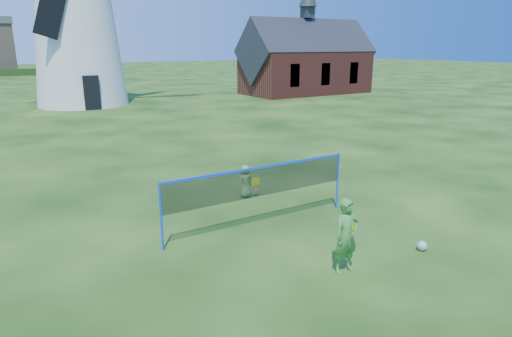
{
  "coord_description": "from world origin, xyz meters",
  "views": [
    {
      "loc": [
        -5.1,
        -8.18,
        4.35
      ],
      "look_at": [
        0.2,
        0.5,
        1.5
      ],
      "focal_mm": 31.02,
      "sensor_mm": 36.0,
      "label": 1
    }
  ],
  "objects_px": {
    "windmill": "(75,10)",
    "play_ball": "(422,246)",
    "player_girl": "(346,236)",
    "player_boy": "(246,181)",
    "badminton_net": "(260,183)",
    "chapel": "(306,62)"
  },
  "relations": [
    {
      "from": "windmill",
      "to": "player_boy",
      "type": "height_order",
      "value": "windmill"
    },
    {
      "from": "player_girl",
      "to": "player_boy",
      "type": "height_order",
      "value": "player_girl"
    },
    {
      "from": "player_girl",
      "to": "player_boy",
      "type": "xyz_separation_m",
      "value": [
        0.56,
        4.88,
        -0.28
      ]
    },
    {
      "from": "chapel",
      "to": "badminton_net",
      "type": "distance_m",
      "value": 31.84
    },
    {
      "from": "player_girl",
      "to": "play_ball",
      "type": "height_order",
      "value": "player_girl"
    },
    {
      "from": "badminton_net",
      "to": "play_ball",
      "type": "distance_m",
      "value": 3.93
    },
    {
      "from": "player_boy",
      "to": "badminton_net",
      "type": "bearing_deg",
      "value": 61.71
    },
    {
      "from": "chapel",
      "to": "player_boy",
      "type": "bearing_deg",
      "value": -130.94
    },
    {
      "from": "badminton_net",
      "to": "play_ball",
      "type": "bearing_deg",
      "value": -51.87
    },
    {
      "from": "player_boy",
      "to": "play_ball",
      "type": "distance_m",
      "value": 5.31
    },
    {
      "from": "player_boy",
      "to": "play_ball",
      "type": "bearing_deg",
      "value": 99.78
    },
    {
      "from": "badminton_net",
      "to": "play_ball",
      "type": "relative_size",
      "value": 22.95
    },
    {
      "from": "badminton_net",
      "to": "player_boy",
      "type": "distance_m",
      "value": 2.34
    },
    {
      "from": "windmill",
      "to": "badminton_net",
      "type": "height_order",
      "value": "windmill"
    },
    {
      "from": "windmill",
      "to": "player_boy",
      "type": "distance_m",
      "value": 25.17
    },
    {
      "from": "windmill",
      "to": "player_boy",
      "type": "relative_size",
      "value": 20.8
    },
    {
      "from": "player_girl",
      "to": "chapel",
      "type": "bearing_deg",
      "value": 54.95
    },
    {
      "from": "player_girl",
      "to": "player_boy",
      "type": "relative_size",
      "value": 1.57
    },
    {
      "from": "windmill",
      "to": "player_girl",
      "type": "xyz_separation_m",
      "value": [
        -0.69,
        -29.25,
        -6.0
      ]
    },
    {
      "from": "windmill",
      "to": "chapel",
      "type": "xyz_separation_m",
      "value": [
        19.31,
        -1.96,
        -3.92
      ]
    },
    {
      "from": "badminton_net",
      "to": "chapel",
      "type": "bearing_deg",
      "value": 50.42
    },
    {
      "from": "windmill",
      "to": "play_ball",
      "type": "xyz_separation_m",
      "value": [
        1.39,
        -29.45,
        -6.65
      ]
    }
  ]
}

